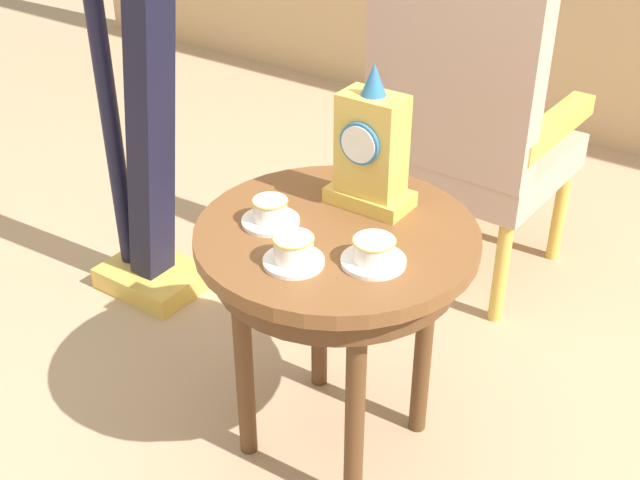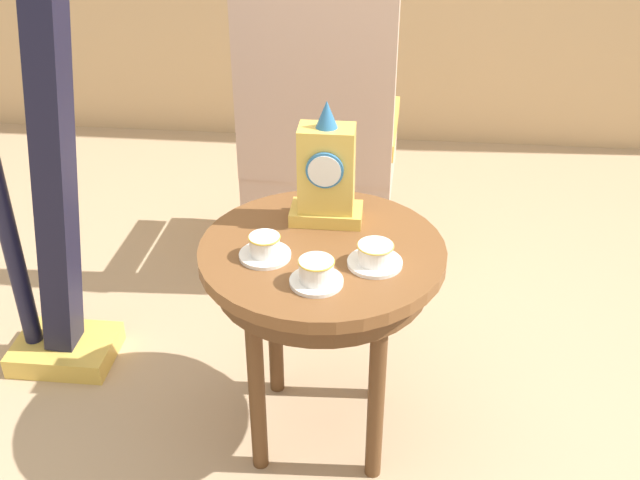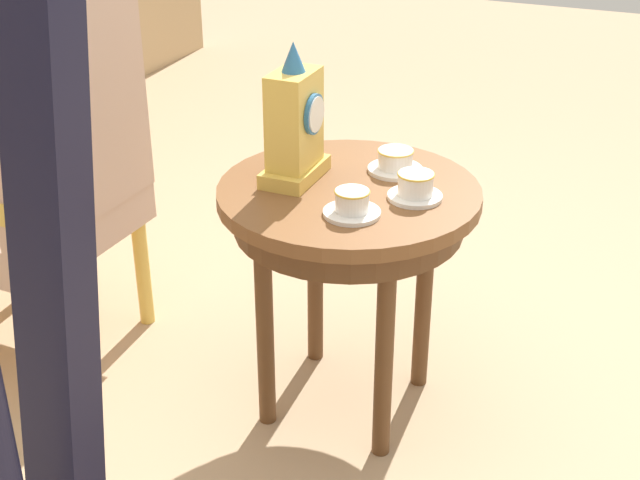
# 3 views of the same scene
# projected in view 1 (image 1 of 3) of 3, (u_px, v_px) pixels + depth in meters

# --- Properties ---
(ground_plane) EXTENTS (10.00, 10.00, 0.00)m
(ground_plane) POSITION_uv_depth(u_px,v_px,m) (298.00, 444.00, 2.10)
(ground_plane) COLOR tan
(side_table) EXTENTS (0.63, 0.63, 0.63)m
(side_table) POSITION_uv_depth(u_px,v_px,m) (336.00, 261.00, 1.84)
(side_table) COLOR brown
(side_table) RESTS_ON ground
(teacup_left) EXTENTS (0.13, 0.13, 0.06)m
(teacup_left) POSITION_uv_depth(u_px,v_px,m) (270.00, 213.00, 1.81)
(teacup_left) COLOR white
(teacup_left) RESTS_ON side_table
(teacup_right) EXTENTS (0.13, 0.13, 0.06)m
(teacup_right) POSITION_uv_depth(u_px,v_px,m) (293.00, 251.00, 1.67)
(teacup_right) COLOR white
(teacup_right) RESTS_ON side_table
(teacup_center) EXTENTS (0.14, 0.14, 0.06)m
(teacup_center) POSITION_uv_depth(u_px,v_px,m) (374.00, 252.00, 1.67)
(teacup_center) COLOR white
(teacup_center) RESTS_ON side_table
(mantel_clock) EXTENTS (0.19, 0.11, 0.34)m
(mantel_clock) POSITION_uv_depth(u_px,v_px,m) (371.00, 151.00, 1.82)
(mantel_clock) COLOR gold
(mantel_clock) RESTS_ON side_table
(armchair) EXTENTS (0.56, 0.55, 1.14)m
(armchair) POSITION_uv_depth(u_px,v_px,m) (467.00, 112.00, 2.44)
(armchair) COLOR #CCA893
(armchair) RESTS_ON ground
(harp) EXTENTS (0.40, 0.24, 1.79)m
(harp) POSITION_uv_depth(u_px,v_px,m) (136.00, 79.00, 2.31)
(harp) COLOR gold
(harp) RESTS_ON ground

